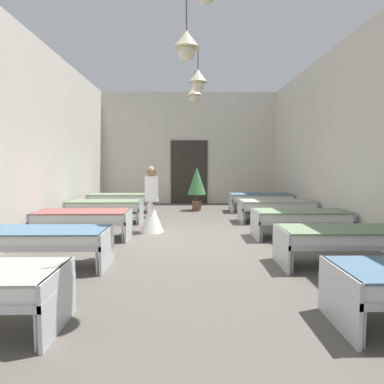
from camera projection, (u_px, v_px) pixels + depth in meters
The scene contains 12 objects.
ground_plane at pixel (192, 241), 6.95m from camera, with size 7.16×12.78×0.10m, color #59544C.
room_shell at pixel (191, 139), 8.15m from camera, with size 6.96×12.38×4.21m.
bed_left_row_1 at pixel (43, 238), 4.97m from camera, with size 1.90×0.84×0.57m.
bed_right_row_1 at pixel (343, 237), 5.05m from camera, with size 1.90×0.84×0.57m.
bed_left_row_2 at pixel (83, 218), 6.87m from camera, with size 1.90×0.84×0.57m.
bed_right_row_2 at pixel (300, 217), 6.95m from camera, with size 1.90×0.84×0.57m.
bed_left_row_3 at pixel (105, 206), 8.76m from camera, with size 1.90×0.84×0.57m.
bed_right_row_3 at pixel (276, 205), 8.84m from camera, with size 1.90×0.84×0.57m.
bed_left_row_4 at pixel (119, 198), 10.65m from camera, with size 1.90×0.84×0.57m.
bed_right_row_4 at pixel (260, 198), 10.73m from camera, with size 1.90×0.84×0.57m.
nurse_near_aisle at pixel (152, 209), 7.54m from camera, with size 0.52×0.52×1.49m.
potted_plant at pixel (197, 183), 10.98m from camera, with size 0.60×0.60×1.43m.
Camera 1 is at (-0.13, -6.84, 1.54)m, focal length 31.60 mm.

